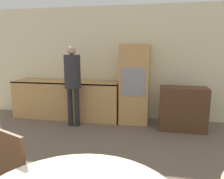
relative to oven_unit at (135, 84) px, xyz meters
name	(u,v)px	position (x,y,z in m)	size (l,w,h in m)	color
wall_back	(130,63)	(-0.15, 0.34, 0.43)	(7.12, 0.05, 2.60)	beige
kitchen_counter	(67,99)	(-1.61, -0.01, -0.41)	(2.51, 0.60, 0.88)	tan
oven_unit	(135,84)	(0.00, 0.00, 0.00)	(0.62, 0.59, 1.73)	tan
sideboard	(183,109)	(1.01, -0.31, -0.43)	(0.92, 0.45, 0.88)	#51331E
person_standing	(73,77)	(-1.24, -0.52, 0.18)	(0.34, 0.34, 1.69)	#262628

